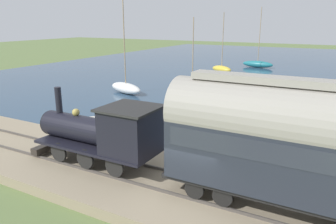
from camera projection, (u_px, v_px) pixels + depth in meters
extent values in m
plane|color=#607542|center=(188.00, 208.00, 12.75)|extent=(200.00, 200.00, 0.00)
cube|color=#2D4760|center=(311.00, 68.00, 49.92)|extent=(80.00, 80.00, 0.01)
cube|color=gray|center=(195.00, 194.00, 13.29)|extent=(5.96, 56.00, 0.47)
cube|color=#4C4742|center=(186.00, 197.00, 12.49)|extent=(0.07, 54.88, 0.12)
cube|color=#4C4742|center=(204.00, 179.00, 13.93)|extent=(0.07, 54.88, 0.12)
cylinder|color=black|center=(115.00, 167.00, 13.92)|extent=(0.12, 0.92, 0.92)
cylinder|color=black|center=(137.00, 153.00, 15.36)|extent=(0.12, 0.92, 0.92)
cylinder|color=black|center=(85.00, 159.00, 14.68)|extent=(0.12, 0.92, 0.92)
cylinder|color=black|center=(109.00, 147.00, 16.12)|extent=(0.12, 0.92, 0.92)
cylinder|color=black|center=(59.00, 152.00, 15.44)|extent=(0.12, 0.92, 0.92)
cylinder|color=black|center=(84.00, 141.00, 16.88)|extent=(0.12, 0.92, 0.92)
cube|color=black|center=(97.00, 145.00, 15.30)|extent=(2.20, 5.98, 0.12)
cylinder|color=black|center=(77.00, 128.00, 15.67)|extent=(1.23, 3.59, 1.23)
cylinder|color=black|center=(50.00, 122.00, 16.52)|extent=(1.17, 0.08, 1.17)
cylinder|color=black|center=(59.00, 100.00, 15.83)|extent=(0.31, 0.31, 1.25)
sphere|color=tan|center=(76.00, 112.00, 15.47)|extent=(0.36, 0.36, 0.36)
cube|color=black|center=(131.00, 131.00, 14.12)|extent=(2.10, 2.09, 1.93)
cube|color=#282828|center=(130.00, 108.00, 13.85)|extent=(2.30, 2.33, 0.10)
cube|color=#2D2823|center=(50.00, 146.00, 16.97)|extent=(2.00, 0.44, 0.32)
cylinder|color=black|center=(223.00, 196.00, 11.71)|extent=(0.12, 0.76, 0.76)
cylinder|color=black|center=(237.00, 177.00, 13.15)|extent=(0.12, 0.76, 0.76)
cylinder|color=black|center=(194.00, 189.00, 12.22)|extent=(0.12, 0.76, 0.76)
cylinder|color=black|center=(211.00, 171.00, 13.66)|extent=(0.12, 0.76, 0.76)
cube|color=black|center=(285.00, 192.00, 11.43)|extent=(2.01, 8.83, 0.16)
cube|color=#232833|center=(289.00, 156.00, 11.07)|extent=(2.23, 8.47, 2.51)
cube|color=#2D333D|center=(290.00, 144.00, 10.95)|extent=(2.26, 7.95, 0.70)
cylinder|color=gray|center=(293.00, 121.00, 10.73)|extent=(2.35, 8.47, 2.35)
cube|color=gray|center=(297.00, 82.00, 10.39)|extent=(0.78, 7.06, 0.24)
ellipsoid|color=white|center=(126.00, 88.00, 32.68)|extent=(2.79, 4.68, 1.06)
cylinder|color=#9E8460|center=(124.00, 41.00, 31.44)|extent=(0.10, 0.10, 8.14)
ellipsoid|color=black|center=(192.00, 82.00, 35.38)|extent=(1.77, 3.53, 1.20)
cylinder|color=#9E8460|center=(193.00, 48.00, 34.39)|extent=(0.10, 0.10, 6.20)
ellipsoid|color=#1E707A|center=(258.00, 64.00, 50.83)|extent=(1.84, 4.94, 1.01)
cylinder|color=#9E8460|center=(260.00, 34.00, 49.62)|extent=(0.10, 0.10, 8.00)
ellipsoid|color=gold|center=(222.00, 69.00, 45.85)|extent=(2.76, 3.70, 0.96)
cylinder|color=#9E8460|center=(223.00, 40.00, 44.76)|extent=(0.10, 0.10, 7.15)
ellipsoid|color=beige|center=(92.00, 119.00, 23.68)|extent=(2.63, 2.47, 0.31)
ellipsoid|color=beige|center=(331.00, 135.00, 20.37)|extent=(2.31, 2.57, 0.32)
ellipsoid|color=silver|center=(289.00, 122.00, 22.83)|extent=(1.83, 1.77, 0.36)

